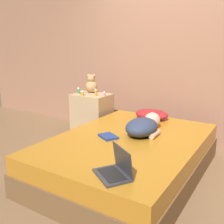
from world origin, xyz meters
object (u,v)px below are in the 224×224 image
Objects in this scene: bottle_pink at (104,94)px; bottle_green at (79,91)px; bottle_orange at (96,92)px; bottle_amber at (82,93)px; book at (108,136)px; laptop at (116,169)px; teddy_bear at (91,85)px; person_lying at (144,126)px; pillow at (152,114)px.

bottle_green is at bearing -171.90° from bottle_pink.
bottle_green is 0.92× the size of bottle_orange.
book is (0.91, -0.71, -0.27)m from bottle_amber.
bottle_orange is (-1.24, 1.48, 0.25)m from laptop.
bottle_pink is at bearing 29.41° from bottle_amber.
teddy_bear reaches higher than laptop.
bottle_pink is (-1.13, 1.55, 0.23)m from laptop.
person_lying is 1.75× the size of laptop.
bottle_pink is 1.11m from book.
bottle_green is 1.49× the size of bottle_pink.
person_lying is 10.32× the size of bottle_pink.
laptop is 3.66× the size of bottle_orange.
pillow is 1.05m from bottle_amber.
bottle_orange is (-0.83, -0.12, 0.24)m from pillow.
bottle_pink is (0.43, 0.06, -0.01)m from bottle_green.
pillow is 0.76m from bottle_pink.
bottle_pink is at bearing 159.54° from laptop.
laptop is 5.90× the size of bottle_pink.
bottle_orange reaches higher than person_lying.
bottle_orange is at bearing 132.29° from book.
pillow is 0.64m from person_lying.
person_lying is at bearing 136.53° from laptop.
pillow is at bearing 4.31° from bottle_pink.
book is (-0.10, -0.93, -0.05)m from pillow.
laptop is at bearing -50.09° from bottle_orange.
bottle_orange reaches higher than book.
bottle_pink is at bearing 146.59° from person_lying.
bottle_orange is (0.17, 0.10, 0.01)m from bottle_amber.
bottle_orange is at bearing -150.05° from bottle_pink.
laptop is at bearing -43.58° from bottle_green.
pillow is 6.22× the size of bottle_amber.
bottle_pink is at bearing 125.79° from book.
person_lying is 1.43m from bottle_green.
bottle_green is at bearing 142.49° from book.
bottle_amber is 1.19m from book.
pillow is 7.31× the size of bottle_pink.
person_lying is at bearing -20.42° from bottle_green.
teddy_bear is 0.22m from bottle_green.
book is at bearing -47.71° from bottle_orange.
bottle_green is at bearing 169.72° from laptop.
teddy_bear is (-1.45, 1.66, 0.32)m from laptop.
bottle_amber is 0.32m from bottle_pink.
person_lying reaches higher than pillow.
book is at bearing -46.27° from teddy_bear.
bottle_orange is 1.13m from book.
bottle_green reaches higher than laptop.
bottle_pink is at bearing -19.92° from teddy_bear.
bottle_pink reaches higher than book.
bottle_amber is 1.18× the size of bottle_pink.
bottle_amber is 0.73× the size of bottle_orange.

